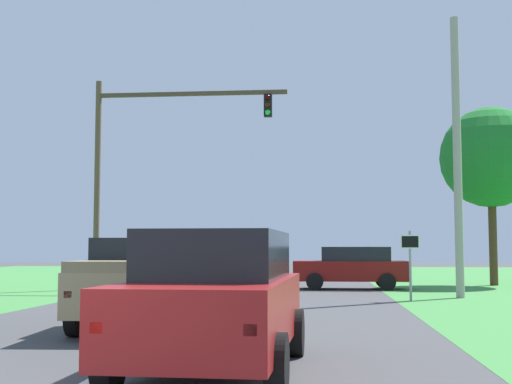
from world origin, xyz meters
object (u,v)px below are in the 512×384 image
at_px(crossing_suv_far, 351,267).
at_px(red_suv_near, 217,297).
at_px(pickup_truck_lead, 143,281).
at_px(keep_moving_sign, 410,256).
at_px(oak_tree_right, 491,158).
at_px(traffic_light, 144,151).
at_px(utility_pole_right, 457,155).

bearing_deg(crossing_suv_far, red_suv_near, -97.80).
relative_size(pickup_truck_lead, keep_moving_sign, 2.55).
distance_m(keep_moving_sign, oak_tree_right, 11.50).
height_order(red_suv_near, crossing_suv_far, red_suv_near).
relative_size(traffic_light, utility_pole_right, 0.89).
relative_size(traffic_light, keep_moving_sign, 3.84).
relative_size(red_suv_near, oak_tree_right, 0.61).
bearing_deg(oak_tree_right, pickup_truck_lead, -123.03).
height_order(red_suv_near, traffic_light, traffic_light).
bearing_deg(crossing_suv_far, keep_moving_sign, -75.18).
relative_size(pickup_truck_lead, utility_pole_right, 0.59).
bearing_deg(pickup_truck_lead, utility_pole_right, 48.38).
xyz_separation_m(red_suv_near, crossing_suv_far, (2.62, 19.11, -0.10)).
bearing_deg(utility_pole_right, red_suv_near, -112.70).
xyz_separation_m(red_suv_near, utility_pole_right, (6.03, 14.41, 3.80)).
bearing_deg(keep_moving_sign, utility_pole_right, 37.60).
relative_size(keep_moving_sign, utility_pole_right, 0.23).
bearing_deg(utility_pole_right, crossing_suv_far, 126.00).
height_order(traffic_light, keep_moving_sign, traffic_light).
xyz_separation_m(traffic_light, keep_moving_sign, (9.94, -4.85, -4.17)).
distance_m(pickup_truck_lead, oak_tree_right, 21.45).
bearing_deg(crossing_suv_far, utility_pole_right, -54.00).
relative_size(pickup_truck_lead, crossing_suv_far, 1.23).
xyz_separation_m(keep_moving_sign, utility_pole_right, (1.80, 1.39, 3.37)).
bearing_deg(pickup_truck_lead, keep_moving_sign, 50.74).
bearing_deg(traffic_light, crossing_suv_far, 8.40).
bearing_deg(keep_moving_sign, red_suv_near, -107.98).
distance_m(pickup_truck_lead, utility_pole_right, 13.17).
bearing_deg(pickup_truck_lead, oak_tree_right, 56.97).
height_order(red_suv_near, keep_moving_sign, keep_moving_sign).
bearing_deg(traffic_light, pickup_truck_lead, -75.31).
height_order(oak_tree_right, crossing_suv_far, oak_tree_right).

